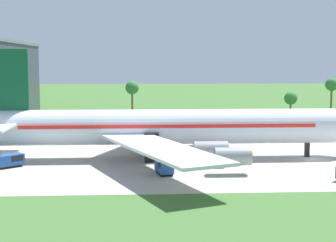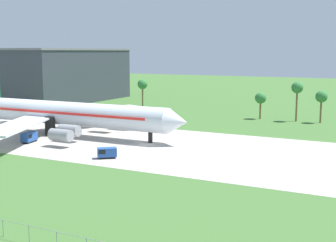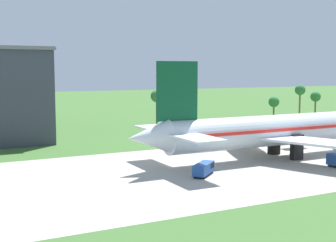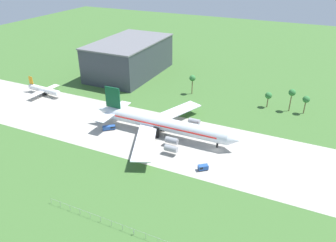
% 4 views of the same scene
% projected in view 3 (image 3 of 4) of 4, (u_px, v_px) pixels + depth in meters
% --- Properties ---
extents(jet_airliner, '(71.00, 61.71, 18.87)m').
position_uv_depth(jet_airliner, '(292.00, 129.00, 93.77)').
color(jet_airliner, silver).
rests_on(jet_airliner, ground_plane).
extents(fuel_truck, '(5.79, 5.34, 2.10)m').
position_uv_depth(fuel_truck, '(204.00, 169.00, 77.09)').
color(fuel_truck, black).
rests_on(fuel_truck, ground_plane).
extents(palm_tree_row, '(105.50, 3.60, 12.27)m').
position_uv_depth(palm_tree_row, '(294.00, 96.00, 159.58)').
color(palm_tree_row, brown).
rests_on(palm_tree_row, ground_plane).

